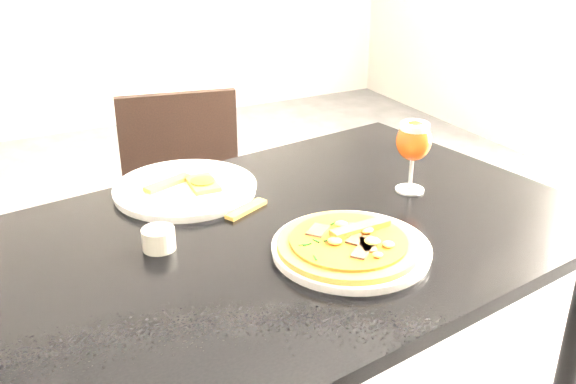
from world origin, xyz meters
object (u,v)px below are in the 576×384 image
dining_table (293,266)px  beer_glass (414,141)px  chair_far (188,220)px  pizza (349,243)px

dining_table → beer_glass: (0.32, 0.04, 0.21)m
dining_table → beer_glass: bearing=-1.3°
chair_far → beer_glass: (0.32, -0.66, 0.41)m
dining_table → chair_far: chair_far is taller
dining_table → pizza: bearing=-82.7°
pizza → dining_table: bearing=105.4°
pizza → beer_glass: (0.28, 0.18, 0.09)m
chair_far → beer_glass: size_ratio=5.02×
dining_table → beer_glass: 0.38m
chair_far → beer_glass: beer_glass is taller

